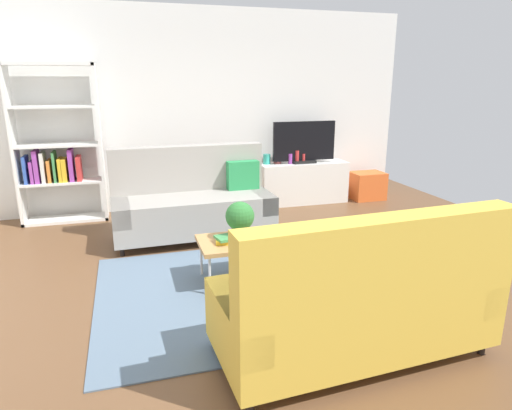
{
  "coord_description": "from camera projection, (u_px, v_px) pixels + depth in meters",
  "views": [
    {
      "loc": [
        -1.1,
        -3.93,
        1.87
      ],
      "look_at": [
        0.13,
        0.27,
        0.65
      ],
      "focal_mm": 31.23,
      "sensor_mm": 36.0,
      "label": 1
    }
  ],
  "objects": [
    {
      "name": "wall_far",
      "position": [
        200.0,
        110.0,
        6.63
      ],
      "size": [
        6.4,
        0.12,
        2.9
      ],
      "primitive_type": "cube",
      "color": "white",
      "rests_on": "ground_plane"
    },
    {
      "name": "bottle_2",
      "position": [
        304.0,
        158.0,
        6.89
      ],
      "size": [
        0.05,
        0.05,
        0.14
      ],
      "primitive_type": "cylinder",
      "color": "red",
      "rests_on": "tv_console"
    },
    {
      "name": "bottle_1",
      "position": [
        297.0,
        157.0,
        6.86
      ],
      "size": [
        0.06,
        0.06,
        0.2
      ],
      "primitive_type": "cylinder",
      "color": "red",
      "rests_on": "tv_console"
    },
    {
      "name": "table_book_1",
      "position": [
        229.0,
        237.0,
        4.14
      ],
      "size": [
        0.27,
        0.23,
        0.02
      ],
      "primitive_type": "cube",
      "rotation": [
        0.0,
        0.0,
        0.21
      ],
      "color": "#3F8C4C",
      "rests_on": "table_book_0"
    },
    {
      "name": "storage_trunk",
      "position": [
        367.0,
        186.0,
        7.27
      ],
      "size": [
        0.52,
        0.4,
        0.44
      ],
      "primitive_type": "cube",
      "color": "orange",
      "rests_on": "ground_plane"
    },
    {
      "name": "tv",
      "position": [
        304.0,
        143.0,
        6.85
      ],
      "size": [
        1.0,
        0.2,
        0.64
      ],
      "color": "black",
      "rests_on": "tv_console"
    },
    {
      "name": "coffee_table",
      "position": [
        256.0,
        241.0,
        4.26
      ],
      "size": [
        1.1,
        0.56,
        0.42
      ],
      "color": "#B7844C",
      "rests_on": "ground_plane"
    },
    {
      "name": "area_rug",
      "position": [
        257.0,
        287.0,
        4.17
      ],
      "size": [
        2.9,
        2.2,
        0.01
      ],
      "primitive_type": "cube",
      "color": "slate",
      "rests_on": "ground_plane"
    },
    {
      "name": "couch_green",
      "position": [
        356.0,
        300.0,
        3.01
      ],
      "size": [
        1.94,
        0.94,
        1.1
      ],
      "rotation": [
        0.0,
        0.0,
        0.05
      ],
      "color": "gold",
      "rests_on": "ground_plane"
    },
    {
      "name": "table_book_0",
      "position": [
        229.0,
        240.0,
        4.15
      ],
      "size": [
        0.27,
        0.23,
        0.04
      ],
      "primitive_type": "cube",
      "rotation": [
        0.0,
        0.0,
        -0.22
      ],
      "color": "gold",
      "rests_on": "coffee_table"
    },
    {
      "name": "tv_console",
      "position": [
        302.0,
        183.0,
        7.04
      ],
      "size": [
        1.4,
        0.44,
        0.64
      ],
      "primitive_type": "cube",
      "color": "silver",
      "rests_on": "ground_plane"
    },
    {
      "name": "bookshelf",
      "position": [
        57.0,
        151.0,
        5.93
      ],
      "size": [
        1.1,
        0.36,
        2.1
      ],
      "color": "white",
      "rests_on": "ground_plane"
    },
    {
      "name": "bottle_0",
      "position": [
        290.0,
        159.0,
        6.83
      ],
      "size": [
        0.06,
        0.06,
        0.16
      ],
      "primitive_type": "cylinder",
      "color": "purple",
      "rests_on": "tv_console"
    },
    {
      "name": "potted_plant",
      "position": [
        240.0,
        218.0,
        4.2
      ],
      "size": [
        0.27,
        0.27,
        0.36
      ],
      "color": "brown",
      "rests_on": "coffee_table"
    },
    {
      "name": "couch_beige",
      "position": [
        193.0,
        202.0,
        5.46
      ],
      "size": [
        1.92,
        0.9,
        1.1
      ],
      "rotation": [
        0.0,
        0.0,
        3.17
      ],
      "color": "gray",
      "rests_on": "ground_plane"
    },
    {
      "name": "vase_0",
      "position": [
        267.0,
        159.0,
        6.82
      ],
      "size": [
        0.11,
        0.11,
        0.15
      ],
      "primitive_type": "cylinder",
      "color": "#33B29E",
      "rests_on": "tv_console"
    },
    {
      "name": "ground_plane",
      "position": [
        251.0,
        276.0,
        4.43
      ],
      "size": [
        7.68,
        7.68,
        0.0
      ],
      "primitive_type": "plane",
      "color": "brown"
    },
    {
      "name": "vase_1",
      "position": [
        277.0,
        159.0,
        6.87
      ],
      "size": [
        0.12,
        0.12,
        0.12
      ],
      "primitive_type": "cylinder",
      "color": "#B24C4C",
      "rests_on": "tv_console"
    }
  ]
}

